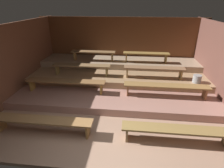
# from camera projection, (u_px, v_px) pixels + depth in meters

# --- Properties ---
(ground) EXTENTS (7.14, 5.93, 0.08)m
(ground) POSITION_uv_depth(u_px,v_px,m) (115.00, 97.00, 6.03)
(ground) COLOR #9A7761
(wall_back) EXTENTS (7.14, 0.06, 2.31)m
(wall_back) POSITION_uv_depth(u_px,v_px,m) (121.00, 45.00, 7.86)
(wall_back) COLOR brown
(wall_back) RESTS_ON ground
(wall_left) EXTENTS (0.06, 5.93, 2.31)m
(wall_left) POSITION_uv_depth(u_px,v_px,m) (18.00, 60.00, 5.84)
(wall_left) COLOR brown
(wall_left) RESTS_ON ground
(wall_right) EXTENTS (0.06, 5.93, 2.31)m
(wall_right) POSITION_uv_depth(u_px,v_px,m) (224.00, 67.00, 5.21)
(wall_right) COLOR brown
(wall_right) RESTS_ON ground
(platform_lower) EXTENTS (6.34, 3.76, 0.22)m
(platform_lower) POSITION_uv_depth(u_px,v_px,m) (117.00, 84.00, 6.58)
(platform_lower) COLOR #9E7164
(platform_lower) RESTS_ON ground
(platform_middle) EXTENTS (6.34, 2.49, 0.22)m
(platform_middle) POSITION_uv_depth(u_px,v_px,m) (118.00, 72.00, 7.06)
(platform_middle) COLOR #A07D59
(platform_middle) RESTS_ON platform_lower
(platform_upper) EXTENTS (6.34, 1.28, 0.22)m
(platform_upper) POSITION_uv_depth(u_px,v_px,m) (119.00, 62.00, 7.51)
(platform_upper) COLOR #9D846A
(platform_upper) RESTS_ON platform_middle
(bench_floor_left) EXTENTS (2.40, 0.33, 0.39)m
(bench_floor_left) POSITION_uv_depth(u_px,v_px,m) (42.00, 121.00, 4.21)
(bench_floor_left) COLOR olive
(bench_floor_left) RESTS_ON ground
(bench_floor_right) EXTENTS (2.40, 0.33, 0.39)m
(bench_floor_right) POSITION_uv_depth(u_px,v_px,m) (177.00, 131.00, 3.91)
(bench_floor_right) COLOR olive
(bench_floor_right) RESTS_ON ground
(bench_lower_left) EXTENTS (2.54, 0.33, 0.39)m
(bench_lower_left) POSITION_uv_depth(u_px,v_px,m) (66.00, 82.00, 5.70)
(bench_lower_left) COLOR olive
(bench_lower_left) RESTS_ON platform_lower
(bench_lower_right) EXTENTS (2.54, 0.33, 0.39)m
(bench_lower_right) POSITION_uv_depth(u_px,v_px,m) (166.00, 87.00, 5.39)
(bench_lower_right) COLOR olive
(bench_lower_right) RESTS_ON platform_lower
(bench_middle_left) EXTENTS (2.07, 0.33, 0.39)m
(bench_middle_left) POSITION_uv_depth(u_px,v_px,m) (81.00, 66.00, 6.40)
(bench_middle_left) COLOR olive
(bench_middle_left) RESTS_ON platform_middle
(bench_middle_right) EXTENTS (2.07, 0.33, 0.39)m
(bench_middle_right) POSITION_uv_depth(u_px,v_px,m) (154.00, 69.00, 6.15)
(bench_middle_right) COLOR #866143
(bench_middle_right) RESTS_ON platform_middle
(bench_upper_left) EXTENTS (1.78, 0.33, 0.39)m
(bench_upper_left) POSITION_uv_depth(u_px,v_px,m) (93.00, 53.00, 7.23)
(bench_upper_left) COLOR olive
(bench_upper_left) RESTS_ON platform_upper
(bench_upper_right) EXTENTS (1.78, 0.33, 0.39)m
(bench_upper_right) POSITION_uv_depth(u_px,v_px,m) (146.00, 55.00, 7.02)
(bench_upper_right) COLOR olive
(bench_upper_right) RESTS_ON platform_upper
(pail_middle) EXTENTS (0.27, 0.27, 0.26)m
(pail_middle) POSITION_uv_depth(u_px,v_px,m) (197.00, 79.00, 5.87)
(pail_middle) COLOR gray
(pail_middle) RESTS_ON platform_middle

